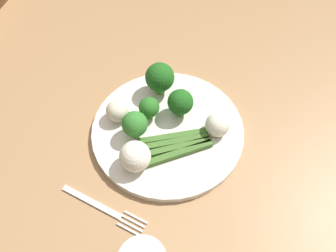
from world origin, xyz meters
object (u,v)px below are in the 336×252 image
Objects in this scene: cauliflower_front at (118,109)px; cauliflower_near_center at (218,125)px; asparagus_bundle at (175,145)px; broccoli_back at (149,108)px; plate at (168,130)px; cauliflower_front_left at (135,156)px; dining_table at (171,158)px; broccoli_right at (135,124)px; broccoli_outer_edge at (180,102)px; fork at (104,209)px; broccoli_left at (160,78)px.

cauliflower_near_center is at bearing 93.31° from cauliflower_front.
broccoli_back is (-0.06, -0.07, 0.02)m from asparagus_bundle.
plate is 5.25× the size of cauliflower_front_left.
dining_table is 0.12m from asparagus_bundle.
plate is at bearing -86.91° from asparagus_bundle.
broccoli_right is 0.10m from broccoli_outer_edge.
broccoli_back is at bearing -111.58° from plate.
dining_table is 0.16m from cauliflower_near_center.
asparagus_bundle is at bearing 131.56° from cauliflower_front_left.
dining_table is at bearing 87.68° from cauliflower_front.
broccoli_right is at bearing -73.01° from cauliflower_near_center.
fork is (0.20, -0.16, -0.04)m from cauliflower_near_center.
broccoli_outer_edge reaches higher than cauliflower_near_center.
broccoli_outer_edge is at bearing 171.38° from dining_table.
broccoli_back is at bearing -176.69° from cauliflower_front_left.
asparagus_bundle is 2.25× the size of broccoli_outer_edge.
broccoli_outer_edge is (0.05, 0.05, -0.01)m from broccoli_left.
broccoli_right is at bearing -162.32° from cauliflower_front_left.
broccoli_outer_edge is 1.39× the size of cauliflower_front.
broccoli_outer_edge is at bearing 83.06° from fork.
broccoli_left reaches higher than cauliflower_near_center.
broccoli_back is at bearing 103.55° from cauliflower_front.
plate is 4.08× the size of broccoli_left.
dining_table is 8.42× the size of fork.
fork is at bearing -5.84° from broccoli_left.
cauliflower_front is 0.27× the size of fork.
cauliflower_front_left is at bearing 1.12° from broccoli_left.
asparagus_bundle is at bearing 26.90° from broccoli_left.
plate is at bearing 159.08° from cauliflower_front_left.
broccoli_left is at bearing -118.63° from cauliflower_near_center.
broccoli_left is at bearing 172.17° from broccoli_right.
broccoli_right reaches higher than asparagus_bundle.
dining_table is 0.17m from cauliflower_front.
cauliflower_front is at bearing -126.68° from broccoli_right.
asparagus_bundle is 0.13m from cauliflower_front.
broccoli_left is (-0.07, 0.00, 0.01)m from broccoli_back.
plate is at bearing 83.16° from fork.
cauliflower_front_left is (0.05, -0.06, 0.02)m from asparagus_bundle.
broccoli_right is at bearing 98.85° from fork.
plate is at bearing 119.83° from broccoli_right.
broccoli_outer_edge reaches higher than broccoli_right.
cauliflower_front is at bearing -91.35° from plate.
broccoli_back is 0.06m from cauliflower_front.
plate is 2.13× the size of asparagus_bundle.
cauliflower_near_center is at bearing 64.11° from fork.
cauliflower_front is at bearing -92.32° from dining_table.
broccoli_left is 1.29× the size of cauliflower_front_left.
fork is at bearing 29.00° from asparagus_bundle.
fork is (0.09, -0.03, -0.04)m from cauliflower_front_left.
broccoli_back reaches higher than cauliflower_near_center.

